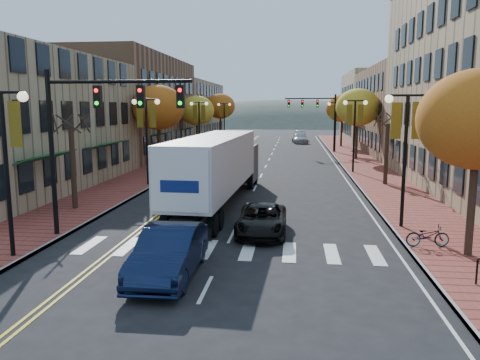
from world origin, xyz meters
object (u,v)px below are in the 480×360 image
(semi_truck, at_px, (219,165))
(navy_sedan, at_px, (169,252))
(bicycle, at_px, (428,236))
(black_suv, at_px, (262,220))

(semi_truck, xyz_separation_m, navy_sedan, (0.18, -11.32, -1.50))
(navy_sedan, xyz_separation_m, bicycle, (9.17, 3.92, -0.23))
(black_suv, bearing_deg, semi_truck, 115.46)
(semi_truck, distance_m, bicycle, 12.05)
(bicycle, bearing_deg, black_suv, 70.83)
(semi_truck, height_order, black_suv, semi_truck)
(semi_truck, xyz_separation_m, bicycle, (9.35, -7.40, -1.73))
(semi_truck, relative_size, bicycle, 9.68)
(navy_sedan, bearing_deg, black_suv, 64.00)
(navy_sedan, relative_size, black_suv, 1.09)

